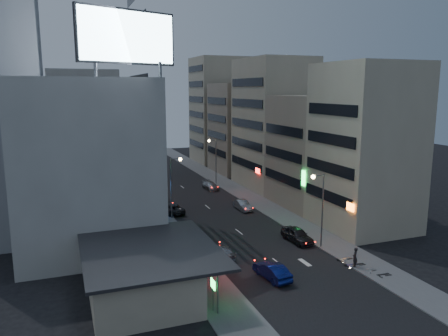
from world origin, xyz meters
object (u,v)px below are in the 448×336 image
person (355,257)px  scooter_black_a (389,267)px  parked_car_right_mid (242,205)px  parked_car_right_far (210,186)px  parked_car_right_near (297,235)px  scooter_silver_b (350,252)px  road_car_blue (272,271)px  scooter_blue (357,258)px  scooter_silver_a (373,264)px  parked_car_left (173,208)px  scooter_black_b (363,257)px  road_car_silver (222,252)px

person → scooter_black_a: bearing=89.7°
parked_car_right_mid → parked_car_right_far: 13.75m
parked_car_right_near → parked_car_right_far: size_ratio=1.07×
scooter_silver_b → road_car_blue: bearing=94.0°
person → scooter_silver_b: size_ratio=1.00×
scooter_black_a → scooter_blue: size_ratio=1.11×
parked_car_right_mid → scooter_blue: (2.88, -21.92, -0.03)m
parked_car_right_mid → scooter_silver_a: (3.49, -23.61, -0.06)m
parked_car_right_near → parked_car_right_mid: (-0.63, 14.29, -0.13)m
parked_car_left → scooter_black_b: bearing=115.9°
road_car_blue → scooter_black_a: 10.95m
parked_car_right_near → parked_car_right_far: 28.05m
road_car_silver → person: person is taller
road_car_silver → scooter_blue: 13.26m
parked_car_right_mid → road_car_silver: size_ratio=0.91×
scooter_silver_a → parked_car_left: bearing=17.9°
person → scooter_silver_a: 1.75m
parked_car_left → road_car_silver: parked_car_left is taller
road_car_silver → scooter_silver_a: road_car_silver is taller
road_car_silver → person: 12.95m
road_car_blue → person: person is taller
parked_car_left → road_car_blue: road_car_blue is taller
parked_car_right_mid → scooter_black_a: (4.14, -24.94, 0.02)m
parked_car_right_mid → scooter_black_b: bearing=-82.6°
parked_car_left → scooter_silver_b: 25.65m
person → scooter_black_b: size_ratio=1.00×
parked_car_right_mid → scooter_silver_a: size_ratio=2.50×
road_car_blue → road_car_silver: 6.64m
parked_car_right_far → scooter_black_b: bearing=-87.4°
parked_car_right_mid → parked_car_left: 9.81m
scooter_black_a → scooter_black_b: bearing=15.8°
parked_car_right_near → scooter_silver_b: (2.54, -6.14, -0.11)m
parked_car_right_mid → scooter_silver_a: 23.87m
parked_car_right_near → scooter_black_b: parked_car_right_near is taller
parked_car_right_far → scooter_blue: bearing=-88.3°
parked_car_right_mid → parked_car_right_far: size_ratio=0.94×
parked_car_right_far → person: (2.25, -36.34, 0.43)m
road_car_blue → scooter_silver_a: bearing=164.1°
scooter_blue → scooter_silver_b: (0.29, 1.50, 0.06)m
parked_car_right_far → scooter_silver_a: size_ratio=2.67×
scooter_silver_b → parked_car_right_mid: bearing=3.5°
parked_car_right_near → scooter_blue: parked_car_right_near is taller
parked_car_right_near → scooter_black_b: size_ratio=2.50×
parked_car_right_far → scooter_silver_b: (3.28, -34.17, 0.06)m
parked_car_right_near → parked_car_left: bearing=119.9°
parked_car_right_mid → scooter_black_a: bearing=-82.1°
road_car_silver → scooter_blue: (11.78, -6.08, -0.01)m
road_car_blue → scooter_blue: bearing=173.8°
scooter_black_a → scooter_blue: 3.27m
parked_car_right_far → scooter_silver_b: scooter_silver_b is taller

